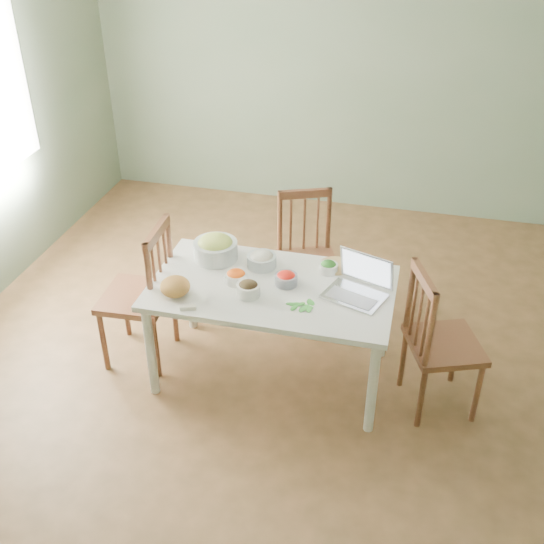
% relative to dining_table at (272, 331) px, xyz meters
% --- Properties ---
extents(floor, '(5.00, 5.00, 0.00)m').
position_rel_dining_table_xyz_m(floor, '(0.13, 0.19, -0.36)').
color(floor, '#523A21').
rests_on(floor, ground).
extents(wall_back, '(5.00, 0.00, 2.70)m').
position_rel_dining_table_xyz_m(wall_back, '(0.13, 2.69, 0.99)').
color(wall_back, gray).
rests_on(wall_back, ground).
extents(wall_front, '(5.00, 0.00, 2.70)m').
position_rel_dining_table_xyz_m(wall_front, '(0.13, -2.31, 0.99)').
color(wall_front, gray).
rests_on(wall_front, ground).
extents(dining_table, '(1.52, 0.86, 0.71)m').
position_rel_dining_table_xyz_m(dining_table, '(0.00, 0.00, 0.00)').
color(dining_table, white).
rests_on(dining_table, floor).
extents(chair_far, '(0.55, 0.54, 0.97)m').
position_rel_dining_table_xyz_m(chair_far, '(0.09, 0.73, 0.13)').
color(chair_far, '#422112').
rests_on(chair_far, floor).
extents(chair_left, '(0.46, 0.48, 1.03)m').
position_rel_dining_table_xyz_m(chair_left, '(-0.94, -0.03, 0.16)').
color(chair_left, '#422112').
rests_on(chair_left, floor).
extents(chair_right, '(0.55, 0.56, 0.99)m').
position_rel_dining_table_xyz_m(chair_right, '(1.09, -0.02, 0.14)').
color(chair_right, '#422112').
rests_on(chair_right, floor).
extents(bread_boule, '(0.24, 0.24, 0.12)m').
position_rel_dining_table_xyz_m(bread_boule, '(-0.55, -0.24, 0.42)').
color(bread_boule, '#C08F3D').
rests_on(bread_boule, dining_table).
extents(butter_stick, '(0.10, 0.06, 0.03)m').
position_rel_dining_table_xyz_m(butter_stick, '(-0.42, -0.37, 0.37)').
color(butter_stick, silver).
rests_on(butter_stick, dining_table).
extents(bowl_squash, '(0.32, 0.32, 0.17)m').
position_rel_dining_table_xyz_m(bowl_squash, '(-0.44, 0.23, 0.44)').
color(bowl_squash, '#BFC944').
rests_on(bowl_squash, dining_table).
extents(bowl_carrot, '(0.16, 0.16, 0.08)m').
position_rel_dining_table_xyz_m(bowl_carrot, '(-0.23, -0.02, 0.40)').
color(bowl_carrot, '#E84706').
rests_on(bowl_carrot, dining_table).
extents(bowl_onion, '(0.20, 0.20, 0.10)m').
position_rel_dining_table_xyz_m(bowl_onion, '(-0.12, 0.21, 0.41)').
color(bowl_onion, beige).
rests_on(bowl_onion, dining_table).
extents(bowl_mushroom, '(0.15, 0.15, 0.10)m').
position_rel_dining_table_xyz_m(bowl_mushroom, '(-0.11, -0.14, 0.41)').
color(bowl_mushroom, black).
rests_on(bowl_mushroom, dining_table).
extents(bowl_redpep, '(0.16, 0.16, 0.09)m').
position_rel_dining_table_xyz_m(bowl_redpep, '(0.08, 0.04, 0.40)').
color(bowl_redpep, red).
rests_on(bowl_redpep, dining_table).
extents(bowl_broccoli, '(0.16, 0.16, 0.08)m').
position_rel_dining_table_xyz_m(bowl_broccoli, '(0.31, 0.24, 0.40)').
color(bowl_broccoli, '#22441B').
rests_on(bowl_broccoli, dining_table).
extents(flatbread, '(0.27, 0.27, 0.02)m').
position_rel_dining_table_xyz_m(flatbread, '(0.35, 0.31, 0.37)').
color(flatbread, tan).
rests_on(flatbread, dining_table).
extents(basil_bunch, '(0.19, 0.19, 0.02)m').
position_rel_dining_table_xyz_m(basil_bunch, '(0.21, -0.17, 0.37)').
color(basil_bunch, '#408033').
rests_on(basil_bunch, dining_table).
extents(laptop, '(0.43, 0.40, 0.25)m').
position_rel_dining_table_xyz_m(laptop, '(0.52, -0.01, 0.48)').
color(laptop, silver).
rests_on(laptop, dining_table).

